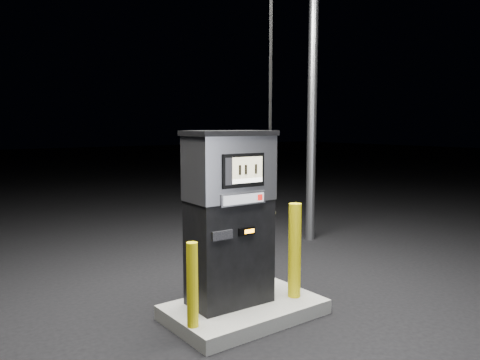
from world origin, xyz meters
TOP-DOWN VIEW (x-y plane):
  - ground at (0.00, 0.00)m, footprint 80.00×80.00m
  - pump_island at (0.00, 0.00)m, footprint 1.60×1.00m
  - fuel_dispenser at (-0.12, 0.10)m, footprint 1.00×0.57m
  - bollard_left at (-0.74, -0.18)m, footprint 0.12×0.12m
  - bollard_right at (0.55, -0.18)m, footprint 0.14×0.14m

SIDE VIEW (x-z plane):
  - ground at x=0.00m, z-range 0.00..0.00m
  - pump_island at x=0.00m, z-range 0.00..0.15m
  - bollard_left at x=-0.74m, z-range 0.15..0.95m
  - bollard_right at x=0.55m, z-range 0.15..1.18m
  - fuel_dispenser at x=-0.12m, z-range -0.80..2.96m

